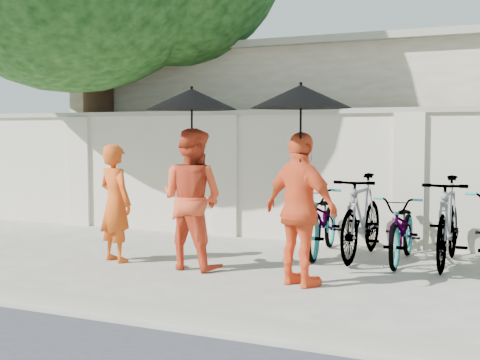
% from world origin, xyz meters
% --- Properties ---
extents(ground, '(80.00, 80.00, 0.00)m').
position_xyz_m(ground, '(0.00, 0.00, 0.00)').
color(ground, '#B7B09C').
extents(kerb, '(40.00, 0.16, 0.12)m').
position_xyz_m(kerb, '(0.00, -1.70, 0.06)').
color(kerb, gray).
rests_on(kerb, ground).
extents(compound_wall, '(20.00, 0.30, 2.00)m').
position_xyz_m(compound_wall, '(1.00, 3.20, 1.00)').
color(compound_wall, beige).
rests_on(compound_wall, ground).
extents(building_behind, '(14.00, 6.00, 3.20)m').
position_xyz_m(building_behind, '(2.00, 7.00, 1.60)').
color(building_behind, beige).
rests_on(building_behind, ground).
extents(monk_left, '(0.66, 0.54, 1.56)m').
position_xyz_m(monk_left, '(-1.33, 0.43, 0.78)').
color(monk_left, '#DB5115').
rests_on(monk_left, ground).
extents(monk_center, '(0.91, 0.74, 1.76)m').
position_xyz_m(monk_center, '(-0.18, 0.46, 0.88)').
color(monk_center, '#E64B25').
rests_on(monk_center, ground).
extents(parasol_center, '(1.13, 1.13, 1.25)m').
position_xyz_m(parasol_center, '(-0.13, 0.38, 2.12)').
color(parasol_center, black).
rests_on(parasol_center, ground).
extents(monk_right, '(1.09, 0.78, 1.72)m').
position_xyz_m(monk_right, '(1.39, 0.12, 0.86)').
color(monk_right, '#FD5F29').
rests_on(monk_right, ground).
extents(parasol_right, '(1.10, 1.10, 1.25)m').
position_xyz_m(parasol_right, '(1.41, 0.04, 2.10)').
color(parasol_right, black).
rests_on(parasol_right, ground).
extents(bike_0, '(0.89, 1.93, 0.98)m').
position_xyz_m(bike_0, '(1.01, 2.08, 0.49)').
color(bike_0, slate).
rests_on(bike_0, ground).
extents(bike_1, '(0.54, 1.91, 1.15)m').
position_xyz_m(bike_1, '(1.58, 2.00, 0.57)').
color(bike_1, slate).
rests_on(bike_1, ground).
extents(bike_2, '(0.70, 1.75, 0.91)m').
position_xyz_m(bike_2, '(2.14, 1.94, 0.45)').
color(bike_2, slate).
rests_on(bike_2, ground).
extents(bike_3, '(0.59, 1.93, 1.15)m').
position_xyz_m(bike_3, '(2.71, 1.96, 0.58)').
color(bike_3, slate).
rests_on(bike_3, ground).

